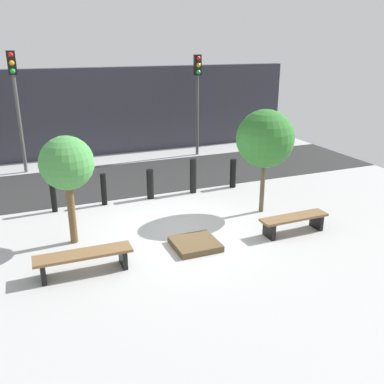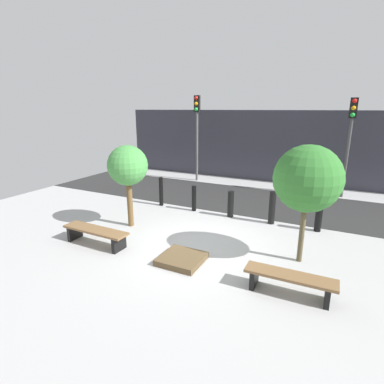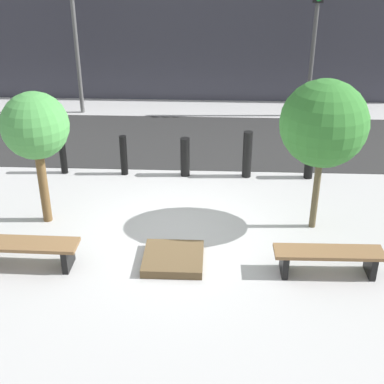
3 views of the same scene
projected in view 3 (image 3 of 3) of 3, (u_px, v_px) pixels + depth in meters
ground_plane at (177, 233)px, 9.91m from camera, size 18.00×18.00×0.00m
road_strip at (190, 140)px, 14.10m from camera, size 18.00×3.79×0.01m
building_facade at (196, 44)px, 16.72m from camera, size 16.20×0.50×3.50m
bench_left at (20, 248)px, 8.86m from camera, size 1.97×0.50×0.45m
bench_right at (328, 257)px, 8.66m from camera, size 1.77×0.45×0.44m
planter_bed at (173, 259)px, 9.05m from camera, size 1.01×0.99×0.15m
tree_behind_left_bench at (35, 127)px, 9.50m from camera, size 1.21×1.21×2.54m
tree_behind_right_bench at (324, 124)px, 9.22m from camera, size 1.54×1.54×2.83m
bollard_far_left at (62, 151)px, 12.06m from camera, size 0.15×0.15×1.10m
bollard_left at (124, 155)px, 12.04m from camera, size 0.16×0.16×0.92m
bollard_center at (185, 157)px, 11.99m from camera, size 0.21×0.21×0.90m
bollard_right at (247, 155)px, 11.89m from camera, size 0.20×0.20×1.07m
bollard_far_right at (310, 159)px, 11.87m from camera, size 0.20×0.20×0.92m
traffic_light_west at (73, 14)px, 14.89m from camera, size 0.28×0.27×4.18m
traffic_light_mid_west at (316, 21)px, 14.66m from camera, size 0.28×0.27×3.98m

